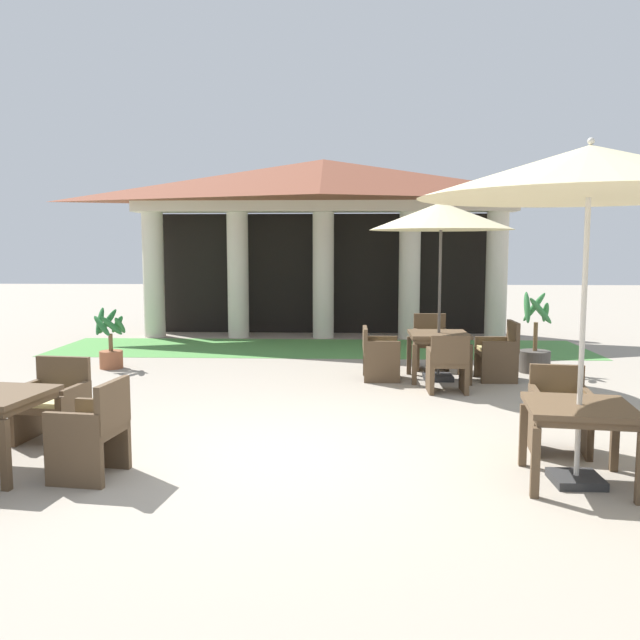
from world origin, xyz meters
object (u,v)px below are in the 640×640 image
at_px(patio_chair_mid_left_north, 53,404).
at_px(patio_chair_mid_right_north, 559,412).
at_px(patio_umbrella_near_foreground, 441,217).
at_px(patio_chair_mid_left_east, 93,432).
at_px(patio_table_mid_right, 579,415).
at_px(patio_table_near_foreground, 439,339).
at_px(potted_palm_left_edge, 111,346).
at_px(potted_palm_right_edge, 535,351).
at_px(patio_umbrella_mid_right, 590,173).
at_px(patio_chair_near_foreground_west, 379,354).
at_px(patio_chair_near_foreground_south, 448,365).
at_px(patio_chair_near_foreground_north, 431,344).
at_px(patio_chair_near_foreground_east, 499,353).

height_order(patio_chair_mid_left_north, patio_chair_mid_right_north, patio_chair_mid_left_north).
xyz_separation_m(patio_umbrella_near_foreground, patio_chair_mid_left_east, (-3.72, -4.55, -2.10)).
height_order(patio_chair_mid_left_north, patio_table_mid_right, patio_chair_mid_left_north).
relative_size(patio_table_near_foreground, potted_palm_left_edge, 0.85).
height_order(patio_umbrella_near_foreground, potted_palm_right_edge, patio_umbrella_near_foreground).
distance_m(patio_table_near_foreground, patio_chair_mid_left_east, 5.88).
bearing_deg(potted_palm_left_edge, patio_umbrella_mid_right, -41.11).
distance_m(patio_chair_near_foreground_west, patio_table_mid_right, 4.79).
bearing_deg(potted_palm_right_edge, patio_table_mid_right, -101.86).
relative_size(patio_umbrella_near_foreground, patio_chair_mid_right_north, 3.27).
distance_m(patio_chair_near_foreground_south, patio_table_mid_right, 3.67).
relative_size(patio_chair_near_foreground_north, patio_chair_near_foreground_south, 1.10).
bearing_deg(potted_palm_right_edge, patio_chair_near_foreground_west, -165.29).
bearing_deg(patio_chair_near_foreground_west, patio_table_near_foreground, 90.00).
xyz_separation_m(patio_table_near_foreground, patio_chair_near_foreground_east, (0.93, 0.00, -0.21)).
relative_size(patio_umbrella_near_foreground, patio_umbrella_mid_right, 0.94).
bearing_deg(patio_umbrella_near_foreground, potted_palm_left_edge, 172.24).
distance_m(patio_chair_near_foreground_west, patio_chair_mid_left_north, 5.01).
bearing_deg(patio_chair_mid_left_east, patio_table_near_foreground, -32.03).
xyz_separation_m(patio_table_near_foreground, patio_chair_mid_left_east, (-3.72, -4.55, -0.22)).
height_order(patio_chair_near_foreground_south, patio_chair_mid_right_north, patio_chair_mid_right_north).
relative_size(patio_table_mid_right, potted_palm_right_edge, 0.74).
relative_size(patio_chair_near_foreground_north, potted_palm_left_edge, 0.88).
bearing_deg(patio_chair_near_foreground_east, patio_chair_mid_left_east, 134.19).
bearing_deg(patio_table_mid_right, patio_chair_near_foreground_east, 85.63).
height_order(patio_table_near_foreground, patio_chair_near_foreground_north, patio_chair_near_foreground_north).
height_order(patio_chair_near_foreground_west, patio_chair_near_foreground_east, patio_chair_near_foreground_east).
bearing_deg(patio_chair_near_foreground_south, patio_chair_near_foreground_east, 44.78).
distance_m(patio_umbrella_near_foreground, patio_chair_near_foreground_west, 2.31).
relative_size(patio_chair_near_foreground_north, patio_umbrella_mid_right, 0.31).
bearing_deg(patio_chair_near_foreground_west, patio_chair_near_foreground_south, 45.03).
xyz_separation_m(patio_chair_near_foreground_south, potted_palm_left_edge, (-5.47, 1.67, -0.01)).
xyz_separation_m(patio_umbrella_near_foreground, patio_chair_near_foreground_north, (-0.00, 0.93, -2.09)).
bearing_deg(patio_chair_mid_left_east, potted_palm_right_edge, -38.69).
height_order(patio_table_near_foreground, patio_chair_near_foreground_west, patio_chair_near_foreground_west).
bearing_deg(potted_palm_left_edge, patio_chair_mid_left_north, -77.98).
relative_size(patio_chair_near_foreground_north, patio_chair_mid_left_north, 1.06).
relative_size(patio_table_near_foreground, patio_chair_mid_right_north, 1.05).
relative_size(patio_chair_mid_left_north, patio_chair_mid_left_east, 0.98).
bearing_deg(patio_chair_near_foreground_south, potted_palm_right_edge, 43.55).
height_order(potted_palm_left_edge, potted_palm_right_edge, potted_palm_right_edge).
height_order(patio_chair_near_foreground_south, patio_chair_mid_left_north, patio_chair_mid_left_north).
height_order(patio_chair_mid_left_east, potted_palm_left_edge, potted_palm_left_edge).
bearing_deg(patio_chair_near_foreground_east, patio_chair_near_foreground_west, 90.00).
distance_m(patio_chair_near_foreground_north, patio_chair_mid_left_east, 6.62).
xyz_separation_m(patio_umbrella_near_foreground, patio_umbrella_mid_right, (0.59, -4.54, 0.17)).
xyz_separation_m(patio_chair_mid_left_north, patio_chair_mid_right_north, (5.30, -0.19, 0.01)).
relative_size(patio_chair_near_foreground_south, potted_palm_right_edge, 0.63).
bearing_deg(patio_chair_near_foreground_east, patio_umbrella_near_foreground, 90.00).
bearing_deg(patio_chair_mid_left_north, patio_umbrella_mid_right, 175.07).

